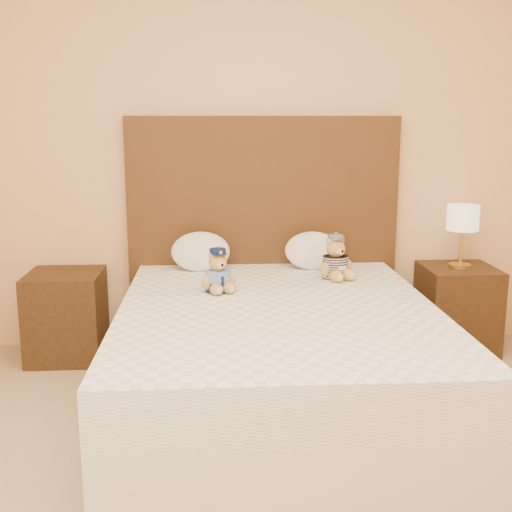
{
  "coord_description": "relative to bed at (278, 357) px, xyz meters",
  "views": [
    {
      "loc": [
        -0.31,
        -1.91,
        1.47
      ],
      "look_at": [
        -0.1,
        1.45,
        0.76
      ],
      "focal_mm": 45.0,
      "sensor_mm": 36.0,
      "label": 1
    }
  ],
  "objects": [
    {
      "name": "room_walls",
      "position": [
        0.0,
        -0.74,
        1.53
      ],
      "size": [
        4.04,
        4.52,
        2.72
      ],
      "color": "#E9B67F",
      "rests_on": "ground"
    },
    {
      "name": "bed",
      "position": [
        0.0,
        0.0,
        0.0
      ],
      "size": [
        1.6,
        2.0,
        0.55
      ],
      "color": "white",
      "rests_on": "ground"
    },
    {
      "name": "headboard",
      "position": [
        0.0,
        1.01,
        0.47
      ],
      "size": [
        1.75,
        0.08,
        1.5
      ],
      "primitive_type": "cube",
      "color": "#492916",
      "rests_on": "ground"
    },
    {
      "name": "nightstand_left",
      "position": [
        -1.25,
        0.8,
        -0.0
      ],
      "size": [
        0.45,
        0.45,
        0.55
      ],
      "primitive_type": "cube",
      "color": "#3D2613",
      "rests_on": "ground"
    },
    {
      "name": "nightstand_right",
      "position": [
        1.25,
        0.8,
        -0.0
      ],
      "size": [
        0.45,
        0.45,
        0.55
      ],
      "primitive_type": "cube",
      "color": "#3D2613",
      "rests_on": "ground"
    },
    {
      "name": "lamp",
      "position": [
        1.25,
        0.8,
        0.57
      ],
      "size": [
        0.2,
        0.2,
        0.4
      ],
      "color": "gold",
      "rests_on": "nightstand_right"
    },
    {
      "name": "teddy_police",
      "position": [
        -0.3,
        0.3,
        0.39
      ],
      "size": [
        0.27,
        0.26,
        0.24
      ],
      "primitive_type": null,
      "rotation": [
        0.0,
        0.0,
        0.4
      ],
      "color": "#B28D45",
      "rests_on": "bed"
    },
    {
      "name": "teddy_prisoner",
      "position": [
        0.39,
        0.54,
        0.4
      ],
      "size": [
        0.3,
        0.29,
        0.25
      ],
      "primitive_type": null,
      "rotation": [
        0.0,
        0.0,
        0.42
      ],
      "color": "#B28D45",
      "rests_on": "bed"
    },
    {
      "name": "pillow_left",
      "position": [
        -0.41,
        0.83,
        0.4
      ],
      "size": [
        0.37,
        0.24,
        0.26
      ],
      "primitive_type": "ellipsoid",
      "color": "white",
      "rests_on": "bed"
    },
    {
      "name": "pillow_right",
      "position": [
        0.3,
        0.83,
        0.4
      ],
      "size": [
        0.36,
        0.23,
        0.25
      ],
      "primitive_type": "ellipsoid",
      "color": "white",
      "rests_on": "bed"
    }
  ]
}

